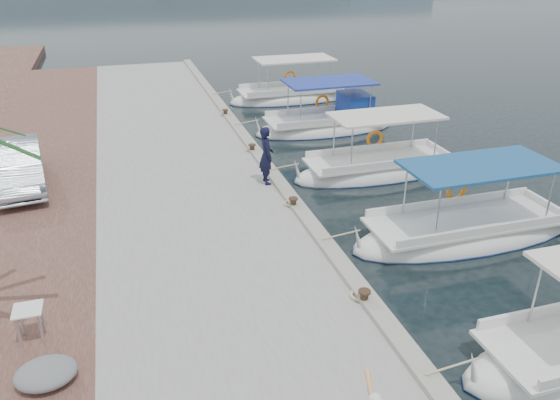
# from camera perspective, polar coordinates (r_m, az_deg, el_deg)

# --- Properties ---
(ground) EXTENTS (400.00, 400.00, 0.00)m
(ground) POSITION_cam_1_polar(r_m,az_deg,el_deg) (15.43, 4.35, -4.67)
(ground) COLOR black
(ground) RESTS_ON ground
(concrete_quay) EXTENTS (6.00, 40.00, 0.50)m
(concrete_quay) POSITION_cam_1_polar(r_m,az_deg,el_deg) (19.05, -9.54, 1.92)
(concrete_quay) COLOR gray
(concrete_quay) RESTS_ON ground
(quay_curb) EXTENTS (0.44, 40.00, 0.12)m
(quay_curb) POSITION_cam_1_polar(r_m,az_deg,el_deg) (19.42, -1.46, 3.72)
(quay_curb) COLOR gray
(quay_curb) RESTS_ON concrete_quay
(cobblestone_strip) EXTENTS (4.00, 40.00, 0.50)m
(cobblestone_strip) POSITION_cam_1_polar(r_m,az_deg,el_deg) (19.18, -24.45, 0.06)
(cobblestone_strip) COLOR #52322B
(cobblestone_strip) RESTS_ON ground
(fishing_caique_b) EXTENTS (7.01, 2.31, 2.83)m
(fishing_caique_b) POSITION_cam_1_polar(r_m,az_deg,el_deg) (16.57, 18.73, -3.32)
(fishing_caique_b) COLOR silver
(fishing_caique_b) RESTS_ON ground
(fishing_caique_c) EXTENTS (6.48, 2.15, 2.83)m
(fishing_caique_c) POSITION_cam_1_polar(r_m,az_deg,el_deg) (20.35, 10.17, 3.04)
(fishing_caique_c) COLOR silver
(fishing_caique_c) RESTS_ON ground
(fishing_caique_d) EXTENTS (6.46, 2.41, 2.83)m
(fishing_caique_d) POSITION_cam_1_polar(r_m,az_deg,el_deg) (25.01, 4.89, 7.73)
(fishing_caique_d) COLOR silver
(fishing_caique_d) RESTS_ON ground
(fishing_caique_e) EXTENTS (6.81, 2.40, 2.83)m
(fishing_caique_e) POSITION_cam_1_polar(r_m,az_deg,el_deg) (29.99, 1.15, 10.62)
(fishing_caique_e) COLOR silver
(fishing_caique_e) RESTS_ON ground
(mooring_bollards) EXTENTS (0.28, 20.28, 0.33)m
(mooring_bollards) POSITION_cam_1_polar(r_m,az_deg,el_deg) (16.25, 1.39, -0.21)
(mooring_bollards) COLOR black
(mooring_bollards) RESTS_ON concrete_quay
(fisherman) EXTENTS (0.47, 0.70, 1.92)m
(fisherman) POSITION_cam_1_polar(r_m,az_deg,el_deg) (17.72, -1.44, 4.69)
(fisherman) COLOR black
(fisherman) RESTS_ON concrete_quay
(parked_car) EXTENTS (2.09, 4.55, 1.45)m
(parked_car) POSITION_cam_1_polar(r_m,az_deg,el_deg) (19.46, -25.79, 3.27)
(parked_car) COLOR #ACB9C5
(parked_car) RESTS_ON cobblestone_strip
(tarp_bundle) EXTENTS (1.10, 0.90, 0.40)m
(tarp_bundle) POSITION_cam_1_polar(r_m,az_deg,el_deg) (11.06, -23.28, -16.31)
(tarp_bundle) COLOR slate
(tarp_bundle) RESTS_ON cobblestone_strip
(folding_table) EXTENTS (0.55, 0.55, 0.73)m
(folding_table) POSITION_cam_1_polar(r_m,az_deg,el_deg) (11.99, -24.73, -11.09)
(folding_table) COLOR silver
(folding_table) RESTS_ON cobblestone_strip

